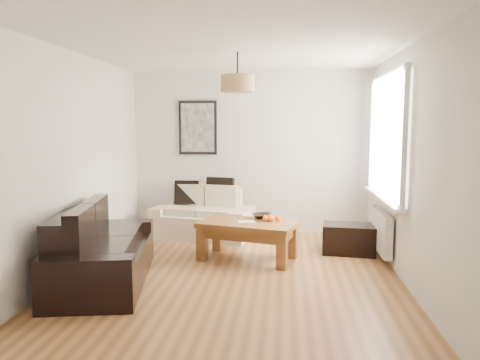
# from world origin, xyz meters

# --- Properties ---
(floor) EXTENTS (4.50, 4.50, 0.00)m
(floor) POSITION_xyz_m (0.00, 0.00, 0.00)
(floor) COLOR brown
(floor) RESTS_ON ground
(ceiling) EXTENTS (3.80, 4.50, 0.00)m
(ceiling) POSITION_xyz_m (0.00, 0.00, 2.60)
(ceiling) COLOR white
(ceiling) RESTS_ON floor
(wall_back) EXTENTS (3.80, 0.04, 2.60)m
(wall_back) POSITION_xyz_m (0.00, 2.25, 1.30)
(wall_back) COLOR silver
(wall_back) RESTS_ON floor
(wall_front) EXTENTS (3.80, 0.04, 2.60)m
(wall_front) POSITION_xyz_m (0.00, -2.25, 1.30)
(wall_front) COLOR silver
(wall_front) RESTS_ON floor
(wall_left) EXTENTS (0.04, 4.50, 2.60)m
(wall_left) POSITION_xyz_m (-1.90, 0.00, 1.30)
(wall_left) COLOR silver
(wall_left) RESTS_ON floor
(wall_right) EXTENTS (0.04, 4.50, 2.60)m
(wall_right) POSITION_xyz_m (1.90, 0.00, 1.30)
(wall_right) COLOR silver
(wall_right) RESTS_ON floor
(window_bay) EXTENTS (0.14, 1.90, 1.60)m
(window_bay) POSITION_xyz_m (1.86, 0.80, 1.60)
(window_bay) COLOR white
(window_bay) RESTS_ON wall_right
(radiator) EXTENTS (0.10, 0.90, 0.52)m
(radiator) POSITION_xyz_m (1.82, 0.80, 0.38)
(radiator) COLOR white
(radiator) RESTS_ON wall_right
(poster) EXTENTS (0.62, 0.04, 0.87)m
(poster) POSITION_xyz_m (-0.85, 2.22, 1.70)
(poster) COLOR black
(poster) RESTS_ON wall_back
(pendant_shade) EXTENTS (0.40, 0.40, 0.20)m
(pendant_shade) POSITION_xyz_m (0.00, 0.30, 2.23)
(pendant_shade) COLOR tan
(pendant_shade) RESTS_ON ceiling
(loveseat_cream) EXTENTS (1.62, 1.08, 0.74)m
(loveseat_cream) POSITION_xyz_m (-0.70, 1.78, 0.37)
(loveseat_cream) COLOR beige
(loveseat_cream) RESTS_ON floor
(sofa_leather) EXTENTS (1.23, 1.99, 0.80)m
(sofa_leather) POSITION_xyz_m (-1.43, -0.38, 0.40)
(sofa_leather) COLOR black
(sofa_leather) RESTS_ON floor
(coffee_table) EXTENTS (1.35, 0.96, 0.50)m
(coffee_table) POSITION_xyz_m (0.10, 0.65, 0.25)
(coffee_table) COLOR brown
(coffee_table) RESTS_ON floor
(ottoman) EXTENTS (0.75, 0.53, 0.40)m
(ottoman) POSITION_xyz_m (1.45, 1.08, 0.20)
(ottoman) COLOR black
(ottoman) RESTS_ON floor
(cushion_left) EXTENTS (0.38, 0.13, 0.38)m
(cushion_left) POSITION_xyz_m (-0.99, 1.96, 0.67)
(cushion_left) COLOR black
(cushion_left) RESTS_ON loveseat_cream
(cushion_right) EXTENTS (0.45, 0.21, 0.43)m
(cushion_right) POSITION_xyz_m (-0.46, 1.96, 0.70)
(cushion_right) COLOR black
(cushion_right) RESTS_ON loveseat_cream
(fruit_bowl) EXTENTS (0.32, 0.32, 0.07)m
(fruit_bowl) POSITION_xyz_m (0.27, 0.87, 0.53)
(fruit_bowl) COLOR black
(fruit_bowl) RESTS_ON coffee_table
(orange_a) EXTENTS (0.10, 0.10, 0.09)m
(orange_a) POSITION_xyz_m (0.39, 0.71, 0.54)
(orange_a) COLOR #F95D15
(orange_a) RESTS_ON fruit_bowl
(orange_b) EXTENTS (0.10, 0.10, 0.08)m
(orange_b) POSITION_xyz_m (0.49, 0.70, 0.54)
(orange_b) COLOR orange
(orange_b) RESTS_ON fruit_bowl
(orange_c) EXTENTS (0.08, 0.08, 0.07)m
(orange_c) POSITION_xyz_m (0.32, 0.71, 0.54)
(orange_c) COLOR orange
(orange_c) RESTS_ON fruit_bowl
(papers) EXTENTS (0.24, 0.18, 0.01)m
(papers) POSITION_xyz_m (0.08, 0.64, 0.50)
(papers) COLOR white
(papers) RESTS_ON coffee_table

